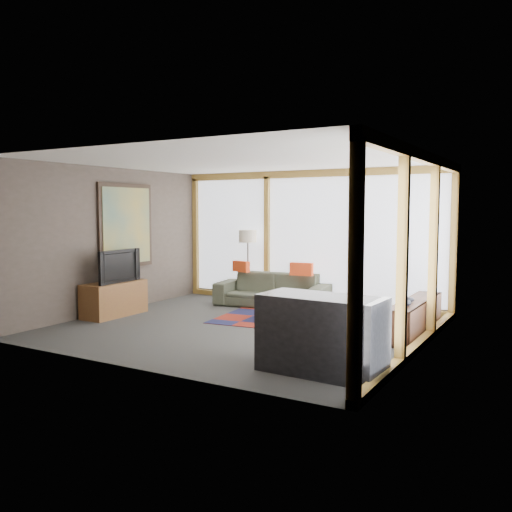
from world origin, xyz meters
The scene contains 17 objects.
ground centered at (0.00, 0.00, 0.00)m, with size 5.50×5.50×0.00m, color #302F2D.
room_envelope centered at (0.49, 0.56, 1.54)m, with size 5.52×5.02×2.62m.
rug centered at (0.50, 0.95, 0.01)m, with size 2.68×1.72×0.01m, color maroon.
sofa centered at (-0.50, 1.89, 0.31)m, with size 2.15×0.84×0.63m, color #313427.
pillow_left centered at (-1.18, 1.85, 0.73)m, with size 0.38×0.11×0.21m, color #DA4219.
pillow_right centered at (0.10, 1.91, 0.75)m, with size 0.43×0.13×0.24m, color #DA4219.
floor_lamp centered at (-1.24, 2.21, 0.72)m, with size 0.36×0.36×1.44m, color black, non-canonical shape.
coffee_table centered at (0.36, 0.84, 0.18)m, with size 1.06×0.53×0.35m, color #302011, non-canonical shape.
book_stack centered at (0.03, 0.79, 0.40)m, with size 0.23×0.29×0.10m, color #915B31.
vase centered at (0.42, 0.84, 0.45)m, with size 0.21×0.21×0.18m, color beige.
bookshelf centered at (2.43, 0.93, 0.25)m, with size 0.37×2.01×0.50m, color #302011, non-canonical shape.
bowl_a centered at (2.42, 0.36, 0.55)m, with size 0.19×0.19×0.10m, color black.
bowl_b centered at (2.38, 0.72, 0.54)m, with size 0.16×0.16×0.08m, color black.
shelf_picture centered at (2.55, 1.67, 0.73)m, with size 0.04×0.34×0.45m, color black.
tv_console centered at (-2.45, -0.30, 0.29)m, with size 0.49×1.18×0.59m, color brown.
television centered at (-2.41, -0.30, 0.87)m, with size 0.99×0.13×0.57m, color black.
bar_counter centered at (1.99, -1.55, 0.44)m, with size 1.40×0.65×0.89m, color black.
Camera 1 is at (4.35, -7.14, 1.86)m, focal length 38.00 mm.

